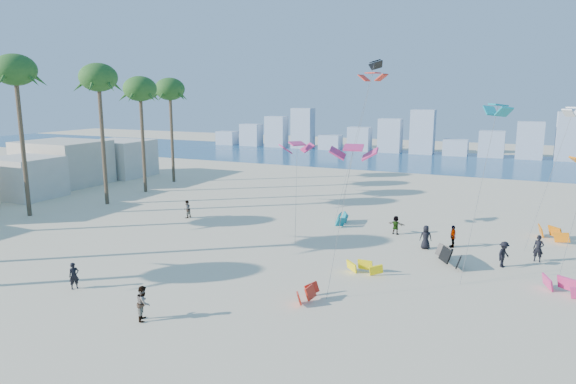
% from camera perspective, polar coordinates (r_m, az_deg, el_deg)
% --- Properties ---
extents(ground, '(220.00, 220.00, 0.00)m').
position_cam_1_polar(ground, '(26.49, -21.41, -15.32)').
color(ground, beige).
rests_on(ground, ground).
extents(ocean, '(220.00, 220.00, 0.00)m').
position_cam_1_polar(ocean, '(90.65, 12.99, 3.61)').
color(ocean, navy).
rests_on(ocean, ground).
extents(kitesurfer_near, '(0.61, 0.70, 1.61)m').
position_cam_1_polar(kitesurfer_near, '(32.79, -23.15, -8.76)').
color(kitesurfer_near, black).
rests_on(kitesurfer_near, ground).
extents(kitesurfer_mid, '(1.05, 1.12, 1.83)m').
position_cam_1_polar(kitesurfer_mid, '(27.34, -16.12, -12.02)').
color(kitesurfer_mid, gray).
rests_on(kitesurfer_mid, ground).
extents(kitesurfers_far, '(30.26, 6.06, 1.88)m').
position_cam_1_polar(kitesurfers_far, '(39.62, 13.12, -4.67)').
color(kitesurfers_far, black).
rests_on(kitesurfers_far, ground).
extents(grounded_kites, '(19.36, 22.06, 1.03)m').
position_cam_1_polar(grounded_kites, '(37.42, 17.65, -6.50)').
color(grounded_kites, red).
rests_on(grounded_kites, ground).
extents(flying_kites, '(32.13, 29.13, 14.96)m').
position_cam_1_polar(flying_kites, '(40.88, 17.09, 9.46)').
color(flying_kites, '#CA2D6F').
rests_on(flying_kites, ground).
extents(palm_row, '(8.13, 44.80, 14.98)m').
position_cam_1_polar(palm_row, '(51.08, -26.80, 10.04)').
color(palm_row, brown).
rests_on(palm_row, ground).
extents(beachfront_buildings, '(11.50, 43.00, 6.00)m').
position_cam_1_polar(beachfront_buildings, '(63.82, -29.54, 1.78)').
color(beachfront_buildings, beige).
rests_on(beachfront_buildings, ground).
extents(distant_skyline, '(85.00, 3.00, 8.40)m').
position_cam_1_polar(distant_skyline, '(100.31, 13.55, 6.07)').
color(distant_skyline, '#9EADBF').
rests_on(distant_skyline, ground).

